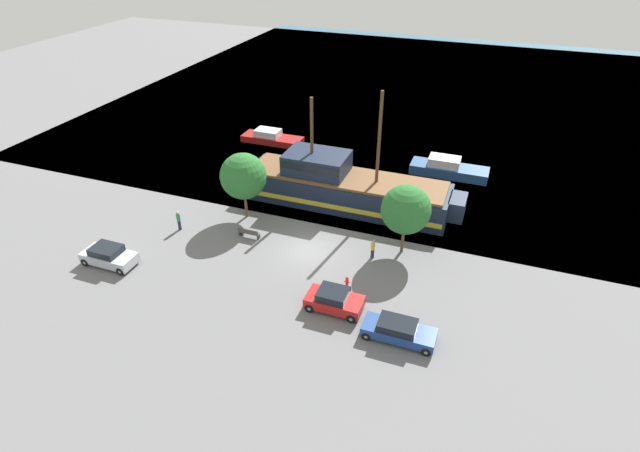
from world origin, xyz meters
TOP-DOWN VIEW (x-y plane):
  - ground_plane at (0.00, 0.00)m, footprint 160.00×160.00m
  - water_surface at (0.00, 44.00)m, footprint 80.00×80.00m
  - pirate_ship at (0.13, 8.26)m, footprint 20.09×4.96m
  - moored_boat_dockside at (8.42, 17.61)m, footprint 7.81×2.49m
  - moored_boat_outer at (-12.25, 19.08)m, footprint 7.16×2.39m
  - parked_car_curb_front at (4.11, -5.81)m, footprint 3.89×2.00m
  - parked_car_curb_mid at (-13.77, -6.98)m, footprint 4.21×1.96m
  - parked_car_curb_rear at (8.85, -7.05)m, footprint 4.65×1.86m
  - fire_hydrant at (4.18, -3.12)m, footprint 0.42×0.25m
  - bench_promenade_east at (-5.43, 0.06)m, footprint 1.85×0.45m
  - pedestrian_walking_near at (5.00, 0.84)m, footprint 0.32×0.32m
  - pedestrian_walking_far at (-11.52, -0.91)m, footprint 0.32×0.32m
  - tree_row_east at (-7.15, 2.99)m, footprint 3.99×3.99m
  - tree_row_mideast at (6.98, 2.51)m, footprint 3.85×3.85m

SIDE VIEW (x-z plane):
  - ground_plane at x=0.00m, z-range 0.00..0.00m
  - water_surface at x=0.00m, z-range 0.00..0.00m
  - fire_hydrant at x=4.18m, z-range 0.03..0.79m
  - bench_promenade_east at x=-5.43m, z-range 0.02..0.87m
  - moored_boat_outer at x=-12.25m, z-range -0.19..1.30m
  - parked_car_curb_rear at x=8.85m, z-range 0.00..1.36m
  - moored_boat_dockside at x=8.42m, z-range -0.23..1.64m
  - parked_car_curb_front at x=4.11m, z-range -0.01..1.52m
  - parked_car_curb_mid at x=-13.77m, z-range -0.01..1.53m
  - pedestrian_walking_near at x=5.00m, z-range 0.01..1.61m
  - pedestrian_walking_far at x=-11.52m, z-range 0.02..1.82m
  - pirate_ship at x=0.13m, z-range -3.76..7.20m
  - tree_row_mideast at x=6.98m, z-range 0.98..6.79m
  - tree_row_east at x=-7.15m, z-range 1.01..7.01m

